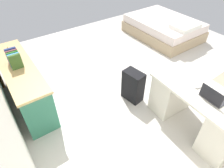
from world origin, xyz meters
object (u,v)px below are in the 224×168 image
(credenza, at_px, (24,84))
(computer_mouse, at_px, (198,87))
(desk, at_px, (196,109))
(figurine_small, at_px, (8,50))
(bed, at_px, (163,28))
(laptop, at_px, (213,97))
(suitcase_black, at_px, (133,86))

(credenza, height_order, computer_mouse, credenza)
(desk, xyz_separation_m, figurine_small, (2.51, 1.92, 0.45))
(desk, distance_m, bed, 3.15)
(computer_mouse, relative_size, figurine_small, 0.91)
(credenza, xyz_separation_m, laptop, (-2.18, -1.89, 0.39))
(desk, relative_size, credenza, 0.81)
(suitcase_black, bearing_deg, desk, -169.23)
(bed, bearing_deg, figurine_small, 89.56)
(bed, distance_m, laptop, 3.33)
(laptop, xyz_separation_m, computer_mouse, (0.26, -0.05, -0.03))
(laptop, distance_m, computer_mouse, 0.27)
(suitcase_black, distance_m, computer_mouse, 1.09)
(desk, bearing_deg, credenza, 43.44)
(suitcase_black, distance_m, laptop, 1.31)
(desk, xyz_separation_m, suitcase_black, (1.02, 0.36, -0.09))
(credenza, xyz_separation_m, suitcase_black, (-1.01, -1.57, -0.10))
(desk, bearing_deg, figurine_small, 37.46)
(computer_mouse, bearing_deg, suitcase_black, 24.50)
(suitcase_black, bearing_deg, computer_mouse, -166.28)
(credenza, height_order, suitcase_black, credenza)
(credenza, relative_size, suitcase_black, 3.10)
(credenza, distance_m, computer_mouse, 2.75)
(figurine_small, bearing_deg, laptop, -144.66)
(suitcase_black, bearing_deg, laptop, -173.13)
(suitcase_black, relative_size, computer_mouse, 5.81)
(laptop, relative_size, computer_mouse, 3.19)
(bed, bearing_deg, credenza, 96.69)
(laptop, bearing_deg, desk, -12.78)
(computer_mouse, bearing_deg, desk, 173.06)
(computer_mouse, height_order, figurine_small, figurine_small)
(bed, bearing_deg, computer_mouse, 141.18)
(bed, bearing_deg, suitcase_black, 122.54)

